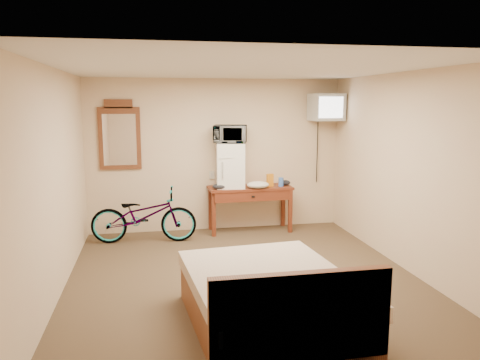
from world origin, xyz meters
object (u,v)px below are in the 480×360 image
(bicycle, at_px, (144,216))
(bed, at_px, (271,301))
(blue_cup, at_px, (281,182))
(mini_fridge, at_px, (230,165))
(crt_television, at_px, (326,107))
(desk, at_px, (250,194))
(wall_mirror, at_px, (120,136))
(microwave, at_px, (230,134))

(bicycle, xyz_separation_m, bed, (1.19, -3.11, -0.12))
(blue_cup, distance_m, bicycle, 2.27)
(mini_fridge, xyz_separation_m, blue_cup, (0.83, -0.08, -0.29))
(mini_fridge, distance_m, blue_cup, 0.88)
(crt_television, bearing_deg, desk, -179.05)
(bed, bearing_deg, crt_television, 62.05)
(desk, height_order, wall_mirror, wall_mirror)
(crt_television, bearing_deg, mini_fridge, 179.45)
(blue_cup, height_order, wall_mirror, wall_mirror)
(blue_cup, bearing_deg, wall_mirror, 173.06)
(desk, height_order, bicycle, bicycle)
(microwave, xyz_separation_m, bicycle, (-1.39, -0.31, -1.20))
(mini_fridge, bearing_deg, desk, -6.40)
(bicycle, bearing_deg, mini_fridge, -72.57)
(desk, relative_size, mini_fridge, 1.90)
(desk, relative_size, microwave, 2.68)
(crt_television, relative_size, bicycle, 0.39)
(blue_cup, bearing_deg, mini_fridge, 174.77)
(bicycle, bearing_deg, wall_mirror, 36.73)
(mini_fridge, relative_size, wall_mirror, 0.66)
(blue_cup, bearing_deg, desk, 175.53)
(desk, distance_m, crt_television, 1.90)
(desk, xyz_separation_m, crt_television, (1.28, 0.02, 1.41))
(wall_mirror, height_order, bed, wall_mirror)
(bicycle, bearing_deg, desk, -76.10)
(bed, bearing_deg, mini_fridge, 86.60)
(crt_television, xyz_separation_m, bed, (-1.81, -3.40, -1.74))
(mini_fridge, bearing_deg, bicycle, -167.34)
(microwave, bearing_deg, bicycle, -151.67)
(mini_fridge, relative_size, crt_television, 1.19)
(desk, bearing_deg, mini_fridge, 173.60)
(mini_fridge, distance_m, bicycle, 1.59)
(desk, distance_m, mini_fridge, 0.58)
(desk, distance_m, microwave, 1.04)
(desk, distance_m, bicycle, 1.75)
(microwave, height_order, bed, microwave)
(blue_cup, xyz_separation_m, bicycle, (-2.22, -0.24, -0.41))
(crt_television, xyz_separation_m, bicycle, (-2.99, -0.30, -1.62))
(microwave, xyz_separation_m, blue_cup, (0.83, -0.08, -0.79))
(microwave, height_order, crt_television, crt_television)
(microwave, distance_m, bicycle, 1.86)
(microwave, bearing_deg, desk, 9.24)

